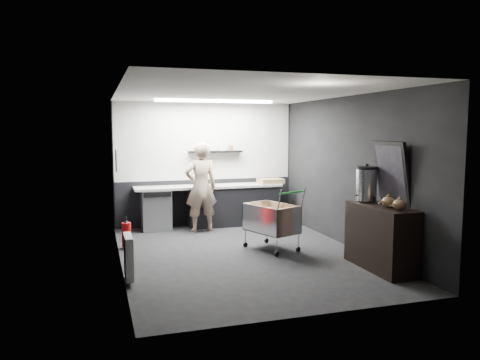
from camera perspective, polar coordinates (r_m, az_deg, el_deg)
name	(u,v)px	position (r m, az deg, el deg)	size (l,w,h in m)	color
floor	(242,254)	(8.03, 0.30, -9.02)	(5.50, 5.50, 0.00)	black
ceiling	(243,93)	(7.77, 0.31, 10.58)	(5.50, 5.50, 0.00)	silver
wall_back	(205,164)	(10.43, -4.24, 2.01)	(5.50, 5.50, 0.00)	black
wall_front	(317,198)	(5.24, 9.37, -2.15)	(5.50, 5.50, 0.00)	black
wall_left	(119,179)	(7.43, -14.56, 0.16)	(5.50, 5.50, 0.00)	black
wall_right	(349,172)	(8.60, 13.13, 0.98)	(5.50, 5.50, 0.00)	black
kitchen_wall_panel	(205,141)	(10.39, -4.24, 4.75)	(3.95, 0.02, 1.70)	silver
dado_panel	(206,202)	(10.51, -4.18, -2.63)	(3.95, 0.02, 1.00)	black
floating_shelf	(215,152)	(10.33, -3.01, 3.47)	(1.20, 0.22, 0.04)	black
wall_clock	(265,128)	(10.78, 3.08, 6.40)	(0.20, 0.20, 0.03)	silver
poster	(116,160)	(8.71, -14.87, 2.32)	(0.02, 0.30, 0.40)	white
poster_red_band	(116,157)	(8.71, -14.85, 2.78)	(0.01, 0.22, 0.10)	red
radiator	(128,257)	(6.73, -13.45, -9.09)	(0.10, 0.50, 0.60)	silver
ceiling_strip	(215,101)	(9.55, -3.07, 9.56)	(2.40, 0.20, 0.04)	white
prep_counter	(215,205)	(10.25, -3.05, -3.09)	(3.20, 0.61, 0.90)	black
person	(201,187)	(9.65, -4.79, -0.86)	(0.68, 0.44, 1.85)	beige
shopping_cart	(271,221)	(8.23, 3.83, -4.95)	(0.91, 1.18, 1.08)	silver
sideboard	(380,229)	(7.41, 16.74, -5.72)	(0.55, 1.29, 1.93)	black
fire_extinguisher	(126,234)	(8.59, -13.67, -6.39)	(0.16, 0.16, 0.54)	red
cardboard_box	(270,181)	(10.51, 3.74, -0.13)	(0.53, 0.40, 0.11)	#917E4D
pink_tub	(201,181)	(10.10, -4.81, -0.13)	(0.20, 0.20, 0.20)	silver
white_container	(201,182)	(10.05, -4.83, -0.26)	(0.19, 0.14, 0.17)	silver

